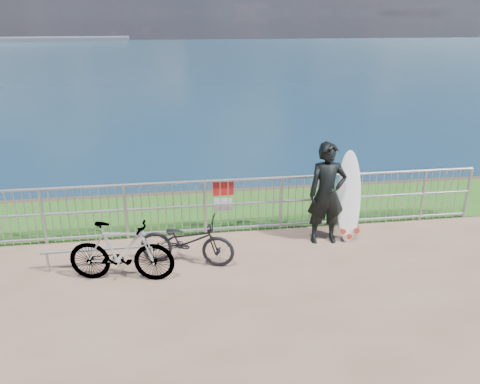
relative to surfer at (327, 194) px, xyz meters
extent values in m
plane|color=#255D19|center=(-1.71, 1.73, -0.96)|extent=(120.00, 120.00, 0.00)
cube|color=brown|center=(-1.71, 2.93, -3.47)|extent=(120.00, 0.30, 5.00)
plane|color=navy|center=(-1.71, 89.03, -5.97)|extent=(260.00, 260.00, 0.00)
cube|color=#565E68|center=(-51.71, 167.03, -5.22)|extent=(70.00, 12.00, 1.50)
cylinder|color=#979A9F|center=(-1.71, 0.63, 0.13)|extent=(10.00, 0.06, 0.06)
cylinder|color=#979A9F|center=(-1.71, 0.63, -0.36)|extent=(10.00, 0.05, 0.05)
cylinder|color=#979A9F|center=(-1.71, 0.63, -0.87)|extent=(10.00, 0.05, 0.05)
cylinder|color=#979A9F|center=(-5.21, 0.63, -0.42)|extent=(0.06, 0.06, 1.10)
cylinder|color=#979A9F|center=(-3.71, 0.63, -0.42)|extent=(0.06, 0.06, 1.10)
cylinder|color=#979A9F|center=(-2.21, 0.63, -0.42)|extent=(0.06, 0.06, 1.10)
cylinder|color=#979A9F|center=(-0.71, 0.63, -0.42)|extent=(0.06, 0.06, 1.10)
cylinder|color=#979A9F|center=(0.79, 0.63, -0.42)|extent=(0.06, 0.06, 1.10)
cylinder|color=#979A9F|center=(2.29, 0.63, -0.42)|extent=(0.06, 0.06, 1.10)
cylinder|color=#979A9F|center=(3.29, 0.63, -0.42)|extent=(0.06, 0.06, 1.10)
cube|color=red|center=(-1.85, 0.69, -0.05)|extent=(0.42, 0.02, 0.30)
cube|color=white|center=(-1.85, 0.68, -0.05)|extent=(0.38, 0.01, 0.08)
cube|color=white|center=(-1.85, 0.69, -0.39)|extent=(0.36, 0.02, 0.26)
imported|color=black|center=(0.00, 0.00, 0.00)|extent=(0.72, 0.48, 1.93)
ellipsoid|color=white|center=(0.45, 0.04, -0.10)|extent=(0.48, 0.44, 1.74)
cone|color=red|center=(0.32, -0.08, -0.72)|extent=(0.10, 0.19, 0.10)
cone|color=red|center=(0.58, -0.08, -0.72)|extent=(0.10, 0.19, 0.10)
cone|color=red|center=(0.45, -0.08, -0.83)|extent=(0.10, 0.19, 0.10)
imported|color=black|center=(-2.61, -0.49, -0.53)|extent=(1.75, 1.03, 0.87)
imported|color=black|center=(-3.67, -0.87, -0.45)|extent=(1.77, 0.79, 1.03)
cylinder|color=#979A9F|center=(-4.09, -0.46, -0.60)|extent=(1.87, 0.05, 0.05)
cylinder|color=#979A9F|center=(-4.93, -0.46, -0.78)|extent=(0.04, 0.04, 0.36)
cylinder|color=#979A9F|center=(-3.26, -0.46, -0.78)|extent=(0.04, 0.04, 0.36)
camera|label=1|loc=(-2.74, -7.71, 3.10)|focal=35.00mm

